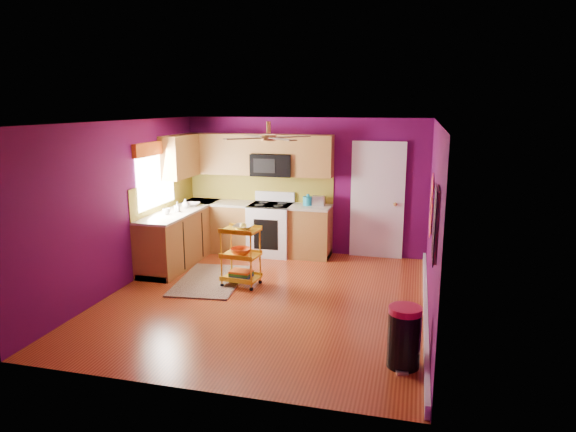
# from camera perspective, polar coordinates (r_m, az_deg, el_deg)

# --- Properties ---
(ground) EXTENTS (5.00, 5.00, 0.00)m
(ground) POSITION_cam_1_polar(r_m,az_deg,el_deg) (7.48, -2.46, -9.11)
(ground) COLOR maroon
(ground) RESTS_ON ground
(room_envelope) EXTENTS (4.54, 5.04, 2.52)m
(room_envelope) POSITION_cam_1_polar(r_m,az_deg,el_deg) (7.04, -2.37, 3.33)
(room_envelope) COLOR #530945
(room_envelope) RESTS_ON ground
(lower_cabinets) EXTENTS (2.81, 2.31, 0.94)m
(lower_cabinets) POSITION_cam_1_polar(r_m,az_deg,el_deg) (9.41, -7.17, -1.90)
(lower_cabinets) COLOR brown
(lower_cabinets) RESTS_ON ground
(electric_range) EXTENTS (0.76, 0.66, 1.13)m
(electric_range) POSITION_cam_1_polar(r_m,az_deg,el_deg) (9.47, -1.90, -1.41)
(electric_range) COLOR white
(electric_range) RESTS_ON ground
(upper_cabinetry) EXTENTS (2.80, 2.30, 1.26)m
(upper_cabinetry) POSITION_cam_1_polar(r_m,az_deg,el_deg) (9.47, -6.01, 6.61)
(upper_cabinetry) COLOR brown
(upper_cabinetry) RESTS_ON ground
(left_window) EXTENTS (0.08, 1.35, 1.08)m
(left_window) POSITION_cam_1_polar(r_m,az_deg,el_deg) (8.86, -14.50, 5.49)
(left_window) COLOR white
(left_window) RESTS_ON ground
(panel_door) EXTENTS (0.95, 0.11, 2.15)m
(panel_door) POSITION_cam_1_polar(r_m,az_deg,el_deg) (9.31, 9.90, 1.58)
(panel_door) COLOR white
(panel_door) RESTS_ON ground
(right_wall_art) EXTENTS (0.04, 2.74, 1.04)m
(right_wall_art) POSITION_cam_1_polar(r_m,az_deg,el_deg) (6.46, 15.80, 0.35)
(right_wall_art) COLOR black
(right_wall_art) RESTS_ON ground
(ceiling_fan) EXTENTS (1.01, 1.01, 0.26)m
(ceiling_fan) POSITION_cam_1_polar(r_m,az_deg,el_deg) (7.17, -2.17, 8.79)
(ceiling_fan) COLOR #BF8C3F
(ceiling_fan) RESTS_ON ground
(shag_rug) EXTENTS (1.11, 1.65, 0.02)m
(shag_rug) POSITION_cam_1_polar(r_m,az_deg,el_deg) (8.25, -8.63, -7.08)
(shag_rug) COLOR black
(shag_rug) RESTS_ON ground
(rolling_cart) EXTENTS (0.59, 0.45, 1.00)m
(rolling_cart) POSITION_cam_1_polar(r_m,az_deg,el_deg) (7.85, -5.22, -4.17)
(rolling_cart) COLOR gold
(rolling_cart) RESTS_ON ground
(trash_can) EXTENTS (0.43, 0.44, 0.67)m
(trash_can) POSITION_cam_1_polar(r_m,az_deg,el_deg) (5.68, 12.77, -12.97)
(trash_can) COLOR black
(trash_can) RESTS_ON ground
(teal_kettle) EXTENTS (0.18, 0.18, 0.21)m
(teal_kettle) POSITION_cam_1_polar(r_m,az_deg,el_deg) (9.28, 2.23, 1.71)
(teal_kettle) COLOR teal
(teal_kettle) RESTS_ON lower_cabinets
(toaster) EXTENTS (0.22, 0.15, 0.18)m
(toaster) POSITION_cam_1_polar(r_m,az_deg,el_deg) (9.27, 3.42, 1.72)
(toaster) COLOR beige
(toaster) RESTS_ON lower_cabinets
(soap_bottle_a) EXTENTS (0.08, 0.08, 0.17)m
(soap_bottle_a) POSITION_cam_1_polar(r_m,az_deg,el_deg) (8.90, -12.21, 0.98)
(soap_bottle_a) COLOR #EA3F72
(soap_bottle_a) RESTS_ON lower_cabinets
(soap_bottle_b) EXTENTS (0.13, 0.13, 0.16)m
(soap_bottle_b) POSITION_cam_1_polar(r_m,az_deg,el_deg) (9.20, -11.33, 1.37)
(soap_bottle_b) COLOR white
(soap_bottle_b) RESTS_ON lower_cabinets
(counter_dish) EXTENTS (0.25, 0.25, 0.06)m
(counter_dish) POSITION_cam_1_polar(r_m,az_deg,el_deg) (9.38, -10.57, 1.29)
(counter_dish) COLOR white
(counter_dish) RESTS_ON lower_cabinets
(counter_cup) EXTENTS (0.12, 0.12, 0.10)m
(counter_cup) POSITION_cam_1_polar(r_m,az_deg,el_deg) (8.75, -13.36, 0.50)
(counter_cup) COLOR white
(counter_cup) RESTS_ON lower_cabinets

